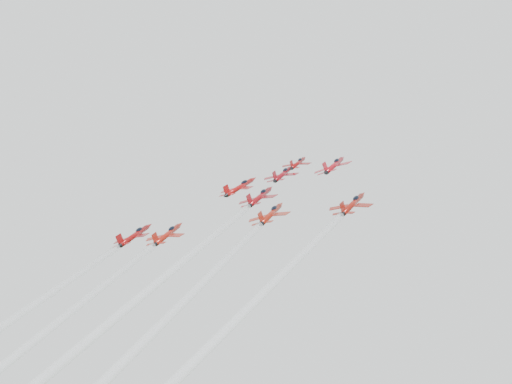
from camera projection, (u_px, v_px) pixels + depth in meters
The scene contains 7 objects.
jet_lead at pixel (298, 163), 153.68m from camera, with size 8.46×10.65×7.41m.
jet_row2_left at pixel (240, 187), 147.13m from camera, with size 10.26×12.91×8.98m.
jet_row2_center at pixel (283, 174), 146.01m from camera, with size 9.74×12.25×8.52m.
jet_row2_right at pixel (334, 165), 137.55m from camera, with size 10.07×12.67×8.81m.
jet_center at pixel (124, 303), 89.94m from camera, with size 10.01×91.49×61.11m.
jet_rear_right at pixel (129, 336), 76.40m from camera, with size 9.18×83.86×56.02m.
jet_rear_farright at pixel (247, 325), 68.75m from camera, with size 8.48×77.47×51.75m.
Camera 1 is at (69.48, -105.77, 114.64)m, focal length 40.00 mm.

